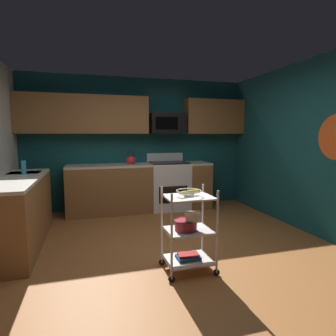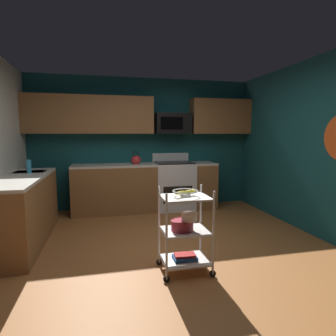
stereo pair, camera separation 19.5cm
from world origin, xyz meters
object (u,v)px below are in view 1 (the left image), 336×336
Objects in this scene: mixing_bowl_small at (193,216)px; kettle at (131,160)px; book_stack at (188,256)px; oven_range at (169,185)px; microwave at (167,124)px; dish_soap_bottle at (24,167)px; mixing_bowl_large at (186,225)px; fruit_bowl at (189,192)px; rolling_cart at (188,230)px.

kettle reaches higher than mixing_bowl_small.
book_stack is at bearing 135.30° from mixing_bowl_small.
oven_range is 1.23m from microwave.
kettle is 1.32× the size of dish_soap_bottle.
mixing_bowl_small is at bearing -44.70° from book_stack.
mixing_bowl_large is 0.95× the size of kettle.
oven_range is 4.17× the size of kettle.
kettle is (-0.75, -0.00, 0.52)m from oven_range.
microwave reaches higher than kettle.
kettle reaches higher than fruit_bowl.
mixing_bowl_small reaches higher than mixing_bowl_large.
dish_soap_bottle is (-1.67, -0.97, 0.02)m from kettle.
microwave is 2.57× the size of fruit_bowl.
oven_range is 6.04× the size of mixing_bowl_small.
microwave is 2.65× the size of kettle.
microwave is (-0.00, 0.10, 1.22)m from oven_range.
book_stack is at bearing -101.33° from oven_range.
oven_range is at bearing 79.61° from mixing_bowl_small.
mixing_bowl_large is at bearing -101.53° from microwave.
rolling_cart reaches higher than book_stack.
kettle is 1.93m from dish_soap_bottle.
microwave is 1.03m from kettle.
kettle is at bearing -171.76° from microwave.
mixing_bowl_large is (-0.03, 0.00, -0.36)m from fruit_bowl.
rolling_cart is at bearing -75.96° from book_stack.
microwave reaches higher than rolling_cart.
dish_soap_bottle reaches higher than oven_range.
oven_range is 2.65m from fruit_bowl.
microwave is at bearing 90.26° from oven_range.
oven_range is 2.66m from mixing_bowl_small.
microwave is 2.78× the size of mixing_bowl_large.
oven_range is at bearing 78.67° from book_stack.
mixing_bowl_large is (-0.03, 0.00, 0.07)m from rolling_cart.
mixing_bowl_small is 0.72× the size of book_stack.
fruit_bowl is at bearing 97.13° from rolling_cart.
mixing_bowl_small is at bearing -100.39° from oven_range.
mixing_bowl_large is at bearing 180.00° from book_stack.
dish_soap_bottle is at bearing 139.92° from book_stack.
rolling_cart is at bearing -84.80° from kettle.
fruit_bowl is 1.08× the size of mixing_bowl_large.
dish_soap_bottle is (-1.94, 1.64, 0.40)m from mixing_bowl_small.
fruit_bowl is at bearing -101.33° from oven_range.
oven_range reaches higher than rolling_cart.
mixing_bowl_large is 2.51m from dish_soap_bottle.
dish_soap_bottle is at bearing -156.00° from microwave.
oven_range is 2.66m from dish_soap_bottle.
fruit_bowl is at bearing 90.00° from book_stack.
book_stack is 2.71m from kettle.
book_stack is 1.27× the size of dish_soap_bottle.
microwave is at bearing 79.12° from rolling_cart.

